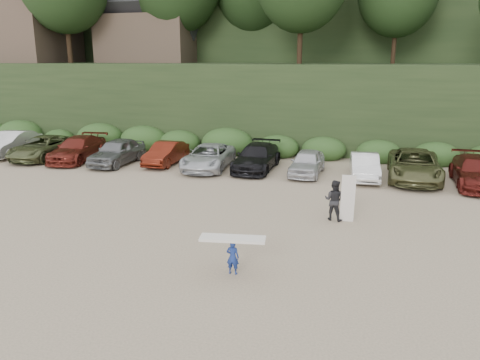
# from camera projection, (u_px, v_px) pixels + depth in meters

# --- Properties ---
(ground) EXTENTS (120.00, 120.00, 0.00)m
(ground) POSITION_uv_depth(u_px,v_px,m) (179.00, 228.00, 18.25)
(ground) COLOR tan
(ground) RESTS_ON ground
(hillside_backdrop) EXTENTS (90.00, 41.50, 28.00)m
(hillside_backdrop) POSITION_uv_depth(u_px,v_px,m) (301.00, 10.00, 49.09)
(hillside_backdrop) COLOR black
(hillside_backdrop) RESTS_ON ground
(parked_cars) EXTENTS (39.65, 6.16, 1.62)m
(parked_cars) POSITION_uv_depth(u_px,v_px,m) (224.00, 157.00, 27.67)
(parked_cars) COLOR #BAB9BF
(parked_cars) RESTS_ON ground
(child_surfer) EXTENTS (2.05, 0.81, 1.20)m
(child_surfer) POSITION_uv_depth(u_px,v_px,m) (233.00, 249.00, 14.23)
(child_surfer) COLOR navy
(child_surfer) RESTS_ON ground
(adult_surfer) EXTENTS (1.31, 0.83, 1.98)m
(adult_surfer) POSITION_uv_depth(u_px,v_px,m) (335.00, 200.00, 18.98)
(adult_surfer) COLOR black
(adult_surfer) RESTS_ON ground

